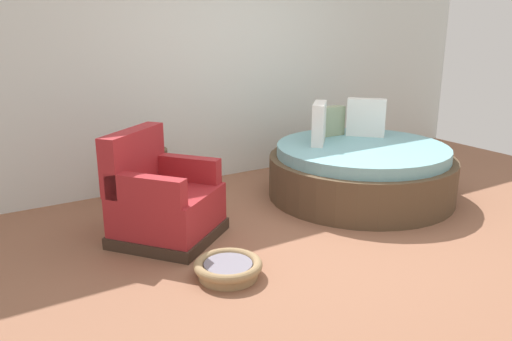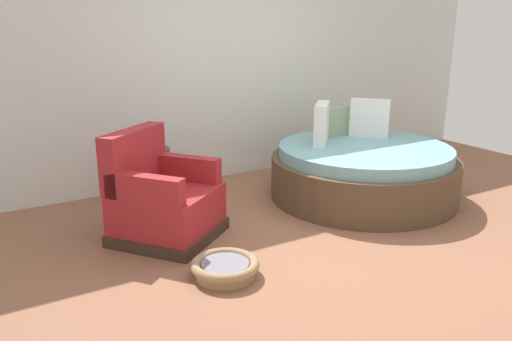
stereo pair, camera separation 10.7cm
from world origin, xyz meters
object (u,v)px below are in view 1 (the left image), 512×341
(round_daybed, at_px, (360,170))
(red_armchair, at_px, (162,202))
(pet_basket, at_px, (228,268))
(side_table, at_px, (147,158))

(round_daybed, distance_m, red_armchair, 2.22)
(pet_basket, bearing_deg, round_daybed, 22.12)
(side_table, bearing_deg, round_daybed, -31.28)
(round_daybed, height_order, pet_basket, round_daybed)
(red_armchair, height_order, pet_basket, red_armchair)
(round_daybed, distance_m, pet_basket, 2.26)
(red_armchair, distance_m, side_table, 1.14)
(round_daybed, relative_size, side_table, 3.77)
(red_armchair, distance_m, pet_basket, 0.97)
(red_armchair, relative_size, side_table, 2.15)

